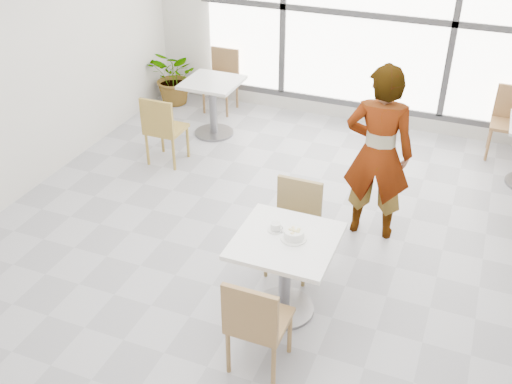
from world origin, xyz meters
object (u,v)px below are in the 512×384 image
at_px(coffee_cup, 276,227).
at_px(person, 378,154).
at_px(bg_chair_left_near, 162,126).
at_px(main_table, 285,261).
at_px(chair_near, 255,321).
at_px(bg_table_left, 213,100).
at_px(bg_chair_left_far, 222,76).
at_px(plant_left, 176,77).
at_px(bg_chair_right_far, 510,117).
at_px(oatmeal_bowl, 294,234).
at_px(chair_far, 295,220).

distance_m(coffee_cup, person, 1.45).
bearing_deg(bg_chair_left_near, main_table, 139.43).
relative_size(chair_near, bg_chair_left_near, 1.00).
distance_m(bg_table_left, bg_chair_left_far, 0.85).
relative_size(chair_near, plant_left, 1.05).
xyz_separation_m(coffee_cup, bg_chair_right_far, (1.72, 3.63, -0.28)).
height_order(coffee_cup, plant_left, plant_left).
height_order(main_table, oatmeal_bowl, oatmeal_bowl).
relative_size(bg_chair_left_near, plant_left, 1.05).
bearing_deg(chair_near, bg_chair_right_far, -109.76).
xyz_separation_m(main_table, chair_far, (-0.12, 0.62, -0.02)).
bearing_deg(chair_far, bg_table_left, 130.10).
distance_m(person, plant_left, 4.05).
relative_size(coffee_cup, person, 0.09).
bearing_deg(bg_chair_left_far, bg_chair_left_near, -88.77).
relative_size(main_table, bg_chair_left_far, 0.92).
bearing_deg(bg_chair_right_far, main_table, -113.38).
bearing_deg(bg_chair_left_far, coffee_cup, -59.34).
relative_size(chair_near, chair_far, 1.00).
height_order(person, bg_chair_left_far, person).
bearing_deg(chair_far, coffee_cup, -89.04).
bearing_deg(main_table, chair_near, -88.36).
xyz_separation_m(chair_near, bg_table_left, (-2.04, 3.56, -0.01)).
distance_m(oatmeal_bowl, bg_chair_left_near, 2.96).
xyz_separation_m(main_table, chair_near, (0.02, -0.70, -0.02)).
bearing_deg(bg_chair_right_far, plant_left, -178.50).
height_order(chair_far, person, person).
relative_size(coffee_cup, plant_left, 0.19).
bearing_deg(bg_chair_left_near, chair_far, 148.58).
bearing_deg(coffee_cup, bg_chair_left_near, 139.11).
relative_size(bg_table_left, plant_left, 0.91).
height_order(person, bg_chair_right_far, person).
distance_m(coffee_cup, bg_chair_left_near, 2.79).
bearing_deg(main_table, bg_chair_right_far, 66.62).
bearing_deg(bg_table_left, bg_chair_left_far, 106.17).
bearing_deg(chair_far, bg_chair_left_far, 124.79).
distance_m(chair_far, plant_left, 4.11).
bearing_deg(bg_chair_left_far, oatmeal_bowl, -57.75).
relative_size(main_table, bg_chair_left_near, 0.92).
height_order(chair_near, coffee_cup, chair_near).
distance_m(person, bg_chair_left_far, 3.52).
height_order(oatmeal_bowl, plant_left, oatmeal_bowl).
bearing_deg(chair_near, bg_table_left, -60.26).
bearing_deg(bg_table_left, person, -30.60).
distance_m(bg_chair_right_far, plant_left, 4.57).
relative_size(main_table, person, 0.45).
height_order(oatmeal_bowl, bg_chair_left_far, bg_chair_left_far).
xyz_separation_m(oatmeal_bowl, bg_table_left, (-2.07, 2.84, -0.31)).
xyz_separation_m(main_table, person, (0.42, 1.42, 0.37)).
bearing_deg(person, oatmeal_bowl, 71.08).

